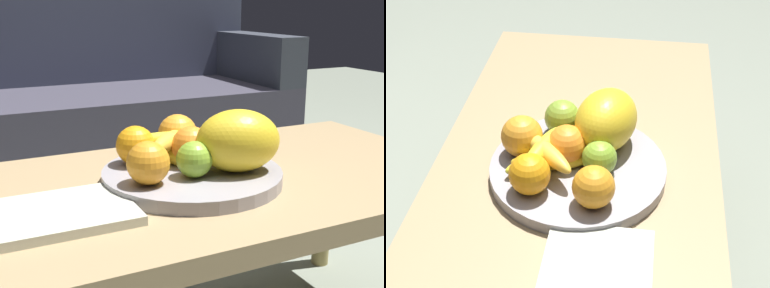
{
  "view_description": "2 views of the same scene",
  "coord_description": "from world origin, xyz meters",
  "views": [
    {
      "loc": [
        -0.47,
        -0.85,
        0.76
      ],
      "look_at": [
        -0.06,
        -0.01,
        0.5
      ],
      "focal_mm": 48.29,
      "sensor_mm": 36.0,
      "label": 1
    },
    {
      "loc": [
        -0.92,
        -0.12,
        1.17
      ],
      "look_at": [
        -0.06,
        -0.01,
        0.5
      ],
      "focal_mm": 53.99,
      "sensor_mm": 36.0,
      "label": 2
    }
  ],
  "objects": [
    {
      "name": "orange_right",
      "position": [
        -0.16,
        -0.05,
        0.49
      ],
      "size": [
        0.08,
        0.08,
        0.08
      ],
      "primitive_type": "sphere",
      "color": "orange",
      "rests_on": "fruit_bowl"
    },
    {
      "name": "apple_front",
      "position": [
        -0.07,
        -0.05,
        0.49
      ],
      "size": [
        0.07,
        0.07,
        0.07
      ],
      "primitive_type": "sphere",
      "color": "#80AE2E",
      "rests_on": "fruit_bowl"
    },
    {
      "name": "orange_left",
      "position": [
        -0.14,
        0.07,
        0.49
      ],
      "size": [
        0.08,
        0.08,
        0.08
      ],
      "primitive_type": "sphere",
      "color": "orange",
      "rests_on": "fruit_bowl"
    },
    {
      "name": "fruit_bowl",
      "position": [
        -0.06,
        -0.01,
        0.44
      ],
      "size": [
        0.35,
        0.35,
        0.03
      ],
      "primitive_type": "cylinder",
      "color": "#979399",
      "rests_on": "coffee_table"
    },
    {
      "name": "apple_left",
      "position": [
        0.04,
        0.04,
        0.49
      ],
      "size": [
        0.07,
        0.07,
        0.07
      ],
      "primitive_type": "sphere",
      "color": "olive",
      "rests_on": "fruit_bowl"
    },
    {
      "name": "coffee_table",
      "position": [
        0.0,
        0.0,
        0.38
      ],
      "size": [
        1.08,
        0.58,
        0.43
      ],
      "color": "#9F845B",
      "rests_on": "ground_plane"
    },
    {
      "name": "orange_front",
      "position": [
        -0.05,
        0.02,
        0.49
      ],
      "size": [
        0.08,
        0.08,
        0.08
      ],
      "primitive_type": "sphere",
      "color": "orange",
      "rests_on": "fruit_bowl"
    },
    {
      "name": "banana_bunch",
      "position": [
        -0.08,
        0.06,
        0.48
      ],
      "size": [
        0.16,
        0.17,
        0.06
      ],
      "color": "gold",
      "rests_on": "fruit_bowl"
    },
    {
      "name": "orange_back",
      "position": [
        -0.04,
        0.11,
        0.5
      ],
      "size": [
        0.08,
        0.08,
        0.08
      ],
      "primitive_type": "sphere",
      "color": "orange",
      "rests_on": "fruit_bowl"
    },
    {
      "name": "magazine",
      "position": [
        -0.33,
        -0.07,
        0.44
      ],
      "size": [
        0.25,
        0.18,
        0.02
      ],
      "primitive_type": "cube",
      "rotation": [
        0.0,
        0.0,
        -0.01
      ],
      "color": "beige",
      "rests_on": "coffee_table"
    },
    {
      "name": "melon_large_front",
      "position": [
        0.02,
        -0.05,
        0.51
      ],
      "size": [
        0.18,
        0.16,
        0.12
      ],
      "primitive_type": "ellipsoid",
      "rotation": [
        0.0,
        0.0,
        -0.28
      ],
      "color": "yellow",
      "rests_on": "fruit_bowl"
    }
  ]
}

